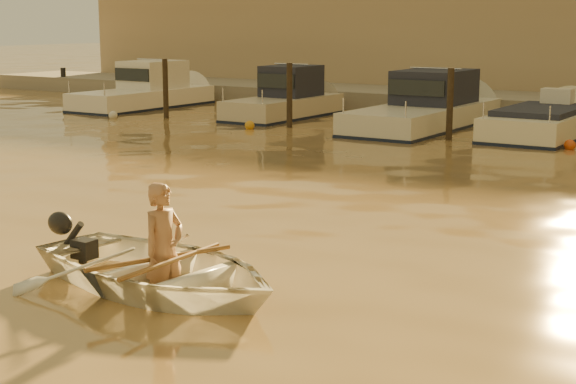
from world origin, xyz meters
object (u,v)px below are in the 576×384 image
Objects in this scene: dinghy at (159,269)px; moored_boat_0 at (143,91)px; moored_boat_2 at (425,108)px; moored_boat_1 at (283,99)px; moored_boat_3 at (545,128)px; person at (164,250)px.

moored_boat_0 reaches higher than dinghy.
dinghy is at bearing -76.77° from moored_boat_2.
dinghy is at bearing -61.71° from moored_boat_1.
moored_boat_3 is (8.98, 0.00, -0.40)m from moored_boat_1.
moored_boat_1 is at bearing 35.29° from person.
person is 23.35m from moored_boat_0.
person is 17.74m from moored_boat_2.
person is 0.24× the size of moored_boat_0.
moored_boat_2 is at bearing 0.00° from moored_boat_1.
person is at bearing -47.62° from moored_boat_0.
person reaches higher than moored_boat_3.
person is 17.25m from moored_boat_3.
dinghy is 2.22× the size of person.
moored_boat_1 is 0.92× the size of moored_boat_3.
person is at bearing -90.00° from dinghy.
moored_boat_0 and moored_boat_2 have the same top height.
moored_boat_2 is 1.27× the size of moored_boat_3.
person is at bearing -76.47° from moored_boat_2.
person is 0.29× the size of moored_boat_1.
dinghy is 0.29m from person.
moored_boat_1 is (6.36, 0.00, 0.00)m from moored_boat_0.
moored_boat_1 reaches higher than moored_boat_3.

